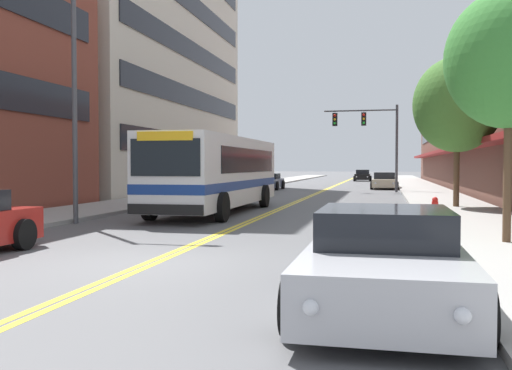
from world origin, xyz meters
name	(u,v)px	position (x,y,z in m)	size (l,w,h in m)	color
ground_plane	(330,188)	(0.00, 37.00, 0.00)	(240.00, 240.00, 0.00)	#565659
sidewalk_left	(245,186)	(-7.28, 37.00, 0.07)	(3.55, 106.00, 0.13)	#9E9B96
sidewalk_right	(421,188)	(7.28, 37.00, 0.07)	(3.55, 106.00, 0.13)	#9E9B96
centre_line	(330,188)	(0.00, 37.00, 0.00)	(0.34, 106.00, 0.01)	yellow
office_tower_left	(117,32)	(-15.29, 29.46, 11.84)	(12.08, 25.90, 23.68)	beige
storefront_row_right	(502,134)	(13.28, 37.00, 4.27)	(9.10, 68.00, 8.55)	brown
city_bus	(218,170)	(-2.14, 11.62, 1.67)	(2.85, 11.18, 2.95)	silver
car_beige_parked_left_mid	(239,186)	(-4.34, 23.47, 0.58)	(2.05, 4.44, 1.23)	#BCAD89
car_slate_blue_parked_left_far	(268,182)	(-4.37, 32.71, 0.59)	(2.08, 4.33, 1.24)	#475675
car_silver_parked_right_foreground	(384,262)	(4.37, -2.74, 0.62)	(2.21, 4.58, 1.31)	#B7B7BC
car_champagne_parked_right_mid	(384,181)	(4.38, 35.82, 0.60)	(2.12, 4.92, 1.31)	beige
car_black_moving_lead	(363,176)	(1.89, 57.97, 0.62)	(2.02, 4.14, 1.34)	black
traffic_signal_mast	(371,131)	(3.45, 30.37, 4.29)	(5.11, 0.38, 6.06)	#47474C
street_lamp_left_near	(83,72)	(-4.99, 6.21, 4.84)	(2.31, 0.28, 8.16)	#47474C
street_tree_right_near	(509,59)	(7.10, 3.55, 4.27)	(2.85, 2.85, 5.71)	brown
street_tree_right_mid	(457,105)	(7.34, 15.01, 4.43)	(3.66, 3.66, 6.32)	brown
fire_hydrant	(435,209)	(5.95, 8.58, 0.50)	(0.28, 0.20, 0.74)	red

